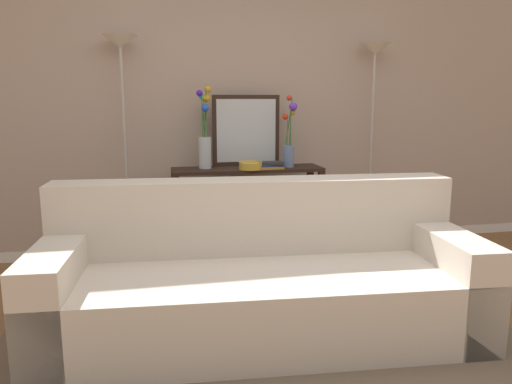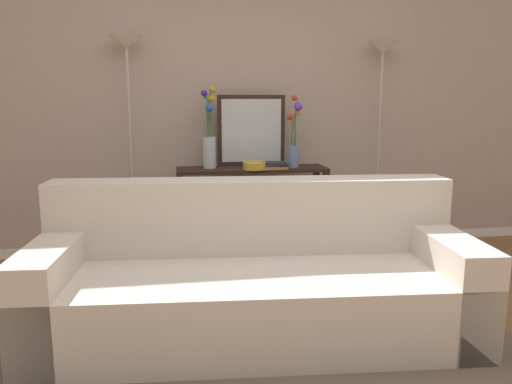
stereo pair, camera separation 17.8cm
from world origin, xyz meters
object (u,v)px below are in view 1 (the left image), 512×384
at_px(console_table, 248,197).
at_px(book_stack, 270,165).
at_px(floor_lamp_left, 122,87).
at_px(book_row_under_console, 204,255).
at_px(wall_mirror, 246,131).
at_px(vase_tall_flowers, 205,138).
at_px(couch, 260,282).
at_px(floor_lamp_right, 373,89).
at_px(fruit_bowl, 251,165).
at_px(vase_short_flowers, 289,141).

height_order(console_table, book_stack, book_stack).
relative_size(console_table, floor_lamp_left, 0.68).
bearing_deg(book_row_under_console, wall_mirror, 19.57).
bearing_deg(book_row_under_console, floor_lamp_left, 168.27).
bearing_deg(vase_tall_flowers, couch, -83.59).
distance_m(floor_lamp_right, vase_tall_flowers, 1.58).
relative_size(floor_lamp_left, fruit_bowl, 9.49).
bearing_deg(floor_lamp_left, fruit_bowl, -13.02).
xyz_separation_m(floor_lamp_right, vase_short_flowers, (-0.82, -0.15, -0.44)).
xyz_separation_m(wall_mirror, vase_short_flowers, (0.34, -0.17, -0.08)).
xyz_separation_m(console_table, wall_mirror, (0.02, 0.14, 0.55)).
bearing_deg(floor_lamp_right, couch, -132.44).
bearing_deg(book_stack, book_row_under_console, 169.42).
bearing_deg(fruit_bowl, wall_mirror, 87.63).
distance_m(vase_short_flowers, fruit_bowl, 0.40).
bearing_deg(floor_lamp_right, fruit_bowl, -168.73).
distance_m(couch, book_row_under_console, 1.40).
bearing_deg(couch, wall_mirror, 82.07).
height_order(floor_lamp_right, fruit_bowl, floor_lamp_right).
height_order(floor_lamp_right, wall_mirror, floor_lamp_right).
bearing_deg(console_table, floor_lamp_right, 6.19).
distance_m(floor_lamp_left, book_stack, 1.35).
xyz_separation_m(floor_lamp_left, book_row_under_console, (0.61, -0.13, -1.41)).
bearing_deg(floor_lamp_right, vase_tall_flowers, -176.74).
distance_m(couch, book_stack, 1.41).
distance_m(console_table, vase_short_flowers, 0.59).
distance_m(couch, wall_mirror, 1.72).
distance_m(vase_tall_flowers, vase_short_flowers, 0.71).
xyz_separation_m(floor_lamp_left, book_stack, (1.17, -0.23, -0.64)).
bearing_deg(console_table, wall_mirror, 82.88).
xyz_separation_m(vase_tall_flowers, vase_short_flowers, (0.71, -0.06, -0.04)).
bearing_deg(console_table, fruit_bowl, -85.88).
bearing_deg(console_table, floor_lamp_left, 172.73).
distance_m(wall_mirror, fruit_bowl, 0.37).
height_order(floor_lamp_left, floor_lamp_right, floor_lamp_left).
distance_m(vase_tall_flowers, book_row_under_console, 1.00).
bearing_deg(fruit_bowl, couch, -99.01).
height_order(couch, vase_tall_flowers, vase_tall_flowers).
bearing_deg(book_row_under_console, console_table, 0.00).
bearing_deg(couch, book_stack, 73.97).
xyz_separation_m(vase_tall_flowers, book_row_under_console, (-0.03, -0.04, -1.00)).
bearing_deg(couch, console_table, 81.98).
bearing_deg(vase_short_flowers, fruit_bowl, -166.92).
distance_m(couch, fruit_bowl, 1.38).
distance_m(couch, vase_short_flowers, 1.62).
relative_size(console_table, vase_tall_flowers, 1.86).
distance_m(vase_short_flowers, book_stack, 0.28).
bearing_deg(floor_lamp_left, book_stack, -11.18).
height_order(floor_lamp_left, vase_tall_flowers, floor_lamp_left).
distance_m(console_table, vase_tall_flowers, 0.62).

